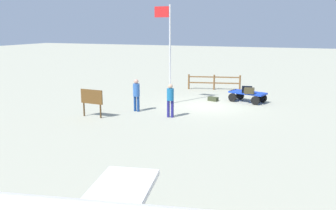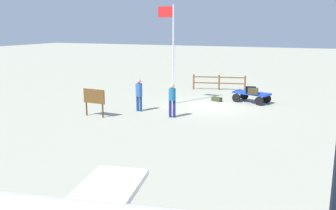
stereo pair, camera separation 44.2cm
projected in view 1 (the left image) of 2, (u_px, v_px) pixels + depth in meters
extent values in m
plane|color=#ABAA92|center=(207.00, 106.00, 20.67)|extent=(120.00, 120.00, 0.00)
cube|color=blue|center=(248.00, 93.00, 21.64)|extent=(2.27, 1.49, 0.10)
cube|color=blue|center=(233.00, 91.00, 22.25)|extent=(0.34, 0.84, 0.10)
cylinder|color=black|center=(232.00, 97.00, 21.80)|extent=(0.52, 0.27, 0.50)
cylinder|color=black|center=(240.00, 95.00, 22.51)|extent=(0.52, 0.27, 0.50)
cylinder|color=black|center=(255.00, 101.00, 20.89)|extent=(0.52, 0.27, 0.50)
cylinder|color=black|center=(263.00, 98.00, 21.61)|extent=(0.52, 0.27, 0.50)
cube|color=#3B3420|center=(249.00, 91.00, 21.05)|extent=(0.56, 0.39, 0.34)
cube|color=black|center=(247.00, 89.00, 21.36)|extent=(0.62, 0.39, 0.37)
cube|color=#363C26|center=(213.00, 99.00, 22.03)|extent=(0.65, 0.45, 0.24)
cylinder|color=navy|center=(172.00, 109.00, 18.01)|extent=(0.14, 0.14, 0.85)
cylinder|color=navy|center=(168.00, 109.00, 18.06)|extent=(0.14, 0.14, 0.85)
cylinder|color=#19659C|center=(170.00, 94.00, 17.89)|extent=(0.37, 0.37, 0.58)
sphere|color=tan|center=(170.00, 86.00, 17.80)|extent=(0.23, 0.23, 0.23)
cylinder|color=navy|center=(138.00, 104.00, 19.26)|extent=(0.14, 0.14, 0.81)
cylinder|color=navy|center=(135.00, 104.00, 19.36)|extent=(0.14, 0.14, 0.81)
cylinder|color=#3160AE|center=(136.00, 90.00, 19.16)|extent=(0.39, 0.39, 0.66)
sphere|color=tan|center=(136.00, 81.00, 19.06)|extent=(0.24, 0.24, 0.24)
cylinder|color=silver|center=(170.00, 55.00, 20.74)|extent=(0.10, 0.10, 5.55)
cube|color=red|center=(162.00, 12.00, 20.41)|extent=(0.89, 0.12, 0.59)
cylinder|color=#4C3319|center=(101.00, 111.00, 17.90)|extent=(0.08, 0.08, 0.67)
cylinder|color=#4C3319|center=(84.00, 109.00, 18.31)|extent=(0.08, 0.08, 0.67)
cube|color=brown|center=(92.00, 97.00, 17.96)|extent=(1.24, 0.13, 0.70)
cylinder|color=brown|center=(240.00, 83.00, 25.62)|extent=(0.12, 0.12, 1.05)
cylinder|color=brown|center=(214.00, 82.00, 25.86)|extent=(0.12, 0.12, 1.05)
cylinder|color=brown|center=(189.00, 82.00, 26.10)|extent=(0.12, 0.12, 1.05)
cube|color=brown|center=(214.00, 77.00, 25.78)|extent=(3.48, 0.91, 0.08)
cube|color=brown|center=(214.00, 83.00, 25.87)|extent=(3.48, 0.91, 0.08)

